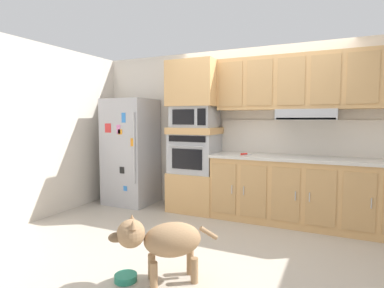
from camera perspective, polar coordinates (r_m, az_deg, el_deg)
The scene contains 16 objects.
ground_plane at distance 4.10m, azimuth 8.39°, elevation -15.91°, with size 9.60×9.60×0.00m, color #B2A899.
back_kitchen_wall at distance 4.92m, azimuth 12.29°, elevation 2.35°, with size 6.20×0.12×2.50m, color beige.
side_panel_left at distance 5.36m, azimuth -21.44°, elevation 2.31°, with size 0.12×7.10×2.50m, color beige.
refrigerator at distance 5.43m, azimuth -10.97°, elevation -1.34°, with size 0.76×0.73×1.76m.
oven_base_cabinet at distance 5.01m, azimuth 0.55°, elevation -8.50°, with size 0.74×0.62×0.60m, color tan.
built_in_oven at distance 4.90m, azimuth 0.54°, elevation -1.66°, with size 0.70×0.62×0.60m.
appliance_mid_shelf at distance 4.88m, azimuth 0.56°, elevation 2.43°, with size 0.74×0.62×0.10m, color tan.
microwave at distance 4.88m, azimuth 0.55°, elevation 4.90°, with size 0.64×0.54×0.32m.
appliance_upper_cabinet at distance 4.91m, azimuth 0.56°, elevation 10.75°, with size 0.74×0.62×0.68m, color tan.
lower_cabinet_run at distance 4.55m, azimuth 22.39°, elevation -8.38°, with size 2.94×0.63×0.88m.
countertop_slab at distance 4.47m, azimuth 22.57°, elevation -2.62°, with size 2.98×0.64×0.04m, color beige.
backsplash_panel at distance 4.74m, azimuth 22.83°, elevation 1.04°, with size 2.98×0.02×0.50m, color silver.
upper_cabinet_with_hood at distance 4.59m, azimuth 22.86°, elevation 10.09°, with size 2.94×0.48×0.88m.
screwdriver at distance 4.53m, azimuth 9.45°, elevation -1.81°, with size 0.17×0.17×0.03m.
dog at distance 2.89m, azimuth -5.29°, elevation -16.85°, with size 0.80×0.65×0.60m.
dog_food_bowl at distance 3.08m, azimuth -11.90°, elevation -22.53°, with size 0.20×0.20×0.06m.
Camera 1 is at (1.09, -3.69, 1.43)m, focal length 29.50 mm.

